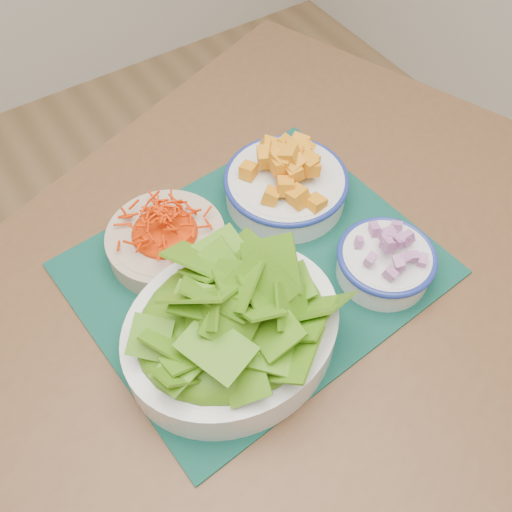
% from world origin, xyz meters
% --- Properties ---
extents(table, '(1.48, 1.23, 0.75)m').
position_xyz_m(table, '(0.33, 0.33, 0.66)').
color(table, brown).
rests_on(table, ground).
extents(placemat, '(0.54, 0.46, 0.00)m').
position_xyz_m(placemat, '(0.38, 0.38, 0.75)').
color(placemat, '#072D25').
rests_on(placemat, table).
extents(carrot_bowl, '(0.24, 0.24, 0.07)m').
position_xyz_m(carrot_bowl, '(0.29, 0.49, 0.79)').
color(carrot_bowl, '#C2AC90').
rests_on(carrot_bowl, placemat).
extents(squash_bowl, '(0.21, 0.21, 0.10)m').
position_xyz_m(squash_bowl, '(0.50, 0.48, 0.80)').
color(squash_bowl, silver).
rests_on(squash_bowl, placemat).
extents(lettuce_bowl, '(0.30, 0.26, 0.13)m').
position_xyz_m(lettuce_bowl, '(0.29, 0.29, 0.81)').
color(lettuce_bowl, white).
rests_on(lettuce_bowl, placemat).
extents(onion_bowl, '(0.16, 0.16, 0.07)m').
position_xyz_m(onion_bowl, '(0.54, 0.27, 0.79)').
color(onion_bowl, white).
rests_on(onion_bowl, placemat).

